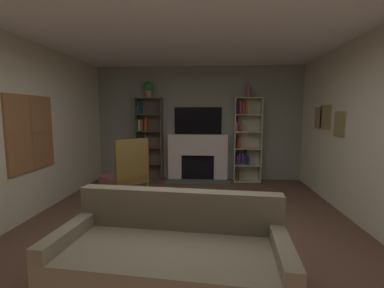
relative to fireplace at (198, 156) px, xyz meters
name	(u,v)px	position (x,y,z in m)	size (l,w,h in m)	color
ground_plane	(184,245)	(0.00, -3.18, -0.58)	(7.89, 7.89, 0.00)	brown
wall_back_accent	(198,123)	(0.00, 0.14, 0.77)	(4.99, 0.06, 2.70)	gray
ceiling	(183,11)	(0.00, -3.18, 2.15)	(4.99, 6.70, 0.06)	white
fireplace	(198,156)	(0.00, 0.00, 0.00)	(1.51, 0.51, 1.09)	white
tv	(198,121)	(0.00, 0.08, 0.84)	(1.12, 0.06, 0.64)	black
bookshelf_left	(147,140)	(-1.23, 0.01, 0.39)	(0.62, 0.28, 1.95)	brown
bookshelf_right	(244,139)	(1.09, -0.01, 0.43)	(0.62, 0.33, 1.95)	beige
potted_plant	(148,89)	(-1.16, -0.04, 1.59)	(0.23, 0.23, 0.38)	#A97954
vase_with_flowers	(249,92)	(1.16, -0.04, 1.51)	(0.11, 0.11, 0.41)	#844853
couch	(171,259)	(-0.03, -3.96, -0.30)	(2.14, 1.09, 0.83)	#7B735C
armchair	(127,173)	(-1.14, -1.84, -0.01)	(0.88, 0.88, 1.17)	brown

